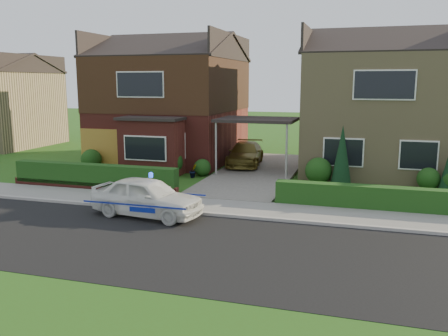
% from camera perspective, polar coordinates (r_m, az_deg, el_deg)
% --- Properties ---
extents(ground, '(120.00, 120.00, 0.00)m').
position_cam_1_polar(ground, '(13.68, -6.46, -9.08)').
color(ground, '#294E15').
rests_on(ground, ground).
extents(road, '(60.00, 6.00, 0.02)m').
position_cam_1_polar(road, '(13.68, -6.46, -9.08)').
color(road, black).
rests_on(road, ground).
extents(kerb, '(60.00, 0.16, 0.12)m').
position_cam_1_polar(kerb, '(16.38, -2.26, -5.52)').
color(kerb, '#9E9993').
rests_on(kerb, ground).
extents(sidewalk, '(60.00, 2.00, 0.10)m').
position_cam_1_polar(sidewalk, '(17.34, -1.13, -4.65)').
color(sidewalk, slate).
rests_on(sidewalk, ground).
extents(grass_verge, '(60.00, 4.00, 0.01)m').
position_cam_1_polar(grass_verge, '(9.69, -18.77, -18.16)').
color(grass_verge, '#294E15').
rests_on(grass_verge, ground).
extents(driveway, '(3.80, 12.00, 0.12)m').
position_cam_1_polar(driveway, '(23.84, 3.96, -0.51)').
color(driveway, '#666059').
rests_on(driveway, ground).
extents(house_left, '(7.50, 9.53, 7.25)m').
position_cam_1_polar(house_left, '(27.98, -6.35, 8.79)').
color(house_left, maroon).
rests_on(house_left, ground).
extents(house_right, '(7.50, 8.06, 7.25)m').
position_cam_1_polar(house_right, '(25.86, 18.35, 7.89)').
color(house_right, tan).
rests_on(house_right, ground).
extents(carport_link, '(3.80, 3.00, 2.77)m').
position_cam_1_polar(carport_link, '(23.44, 4.02, 5.72)').
color(carport_link, black).
rests_on(carport_link, ground).
extents(garage_door, '(2.20, 0.10, 2.10)m').
position_cam_1_polar(garage_door, '(25.82, -14.71, 2.24)').
color(garage_door, olive).
rests_on(garage_door, ground).
extents(dwarf_wall, '(7.70, 0.25, 0.36)m').
position_cam_1_polar(dwarf_wall, '(20.80, -15.49, -2.13)').
color(dwarf_wall, maroon).
rests_on(dwarf_wall, ground).
extents(hedge_left, '(7.50, 0.55, 0.90)m').
position_cam_1_polar(hedge_left, '(20.96, -15.24, -2.53)').
color(hedge_left, '#123611').
rests_on(hedge_left, ground).
extents(hedge_right, '(7.50, 0.55, 0.80)m').
position_cam_1_polar(hedge_right, '(17.79, 18.33, -4.97)').
color(hedge_right, '#123611').
rests_on(hedge_right, ground).
extents(shrub_left_far, '(1.08, 1.08, 1.08)m').
position_cam_1_polar(shrub_left_far, '(25.64, -15.67, 0.99)').
color(shrub_left_far, '#123611').
rests_on(shrub_left_far, ground).
extents(shrub_left_mid, '(1.32, 1.32, 1.32)m').
position_cam_1_polar(shrub_left_mid, '(23.36, -6.57, 0.72)').
color(shrub_left_mid, '#123611').
rests_on(shrub_left_mid, ground).
extents(shrub_left_near, '(0.84, 0.84, 0.84)m').
position_cam_1_polar(shrub_left_near, '(23.10, -2.62, 0.07)').
color(shrub_left_near, '#123611').
rests_on(shrub_left_near, ground).
extents(shrub_right_near, '(1.20, 1.20, 1.20)m').
position_cam_1_polar(shrub_right_near, '(21.69, 11.30, -0.32)').
color(shrub_right_near, '#123611').
rests_on(shrub_right_near, ground).
extents(shrub_right_mid, '(0.96, 0.96, 0.96)m').
position_cam_1_polar(shrub_right_mid, '(21.88, 23.39, -1.20)').
color(shrub_right_mid, '#123611').
rests_on(shrub_right_mid, ground).
extents(conifer_a, '(0.90, 0.90, 2.60)m').
position_cam_1_polar(conifer_a, '(21.31, 13.99, 1.30)').
color(conifer_a, black).
rests_on(conifer_a, ground).
extents(police_car, '(3.61, 4.09, 1.50)m').
position_cam_1_polar(police_car, '(16.34, -9.27, -3.48)').
color(police_car, silver).
rests_on(police_car, ground).
extents(driveway_car, '(2.14, 4.31, 1.20)m').
position_cam_1_polar(driveway_car, '(25.49, 2.59, 1.72)').
color(driveway_car, olive).
rests_on(driveway_car, driveway).
extents(potted_plant_a, '(0.51, 0.42, 0.82)m').
position_cam_1_polar(potted_plant_a, '(21.36, -14.64, -1.13)').
color(potted_plant_a, gray).
rests_on(potted_plant_a, ground).
extents(potted_plant_b, '(0.47, 0.46, 0.67)m').
position_cam_1_polar(potted_plant_b, '(22.65, -3.74, -0.37)').
color(potted_plant_b, gray).
rests_on(potted_plant_b, ground).
extents(potted_plant_c, '(0.50, 0.50, 0.67)m').
position_cam_1_polar(potted_plant_c, '(21.52, -7.19, -0.99)').
color(potted_plant_c, gray).
rests_on(potted_plant_c, ground).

